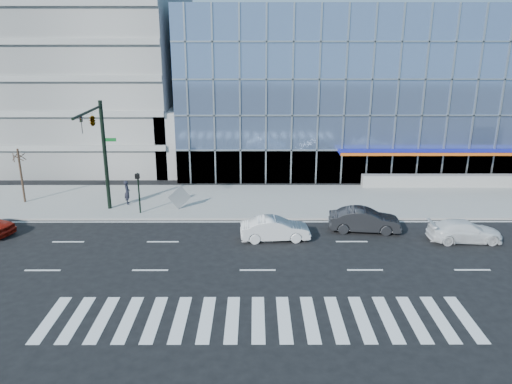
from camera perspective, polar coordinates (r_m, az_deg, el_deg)
ground at (r=31.77m, az=0.15°, el=-5.70°), size 160.00×160.00×0.00m
sidewalk at (r=39.23m, az=0.09°, el=-0.98°), size 120.00×8.00×0.15m
theatre_building at (r=57.20m, az=14.51°, el=11.96°), size 42.00×26.00×15.00m
parking_garage at (r=58.70m, az=-20.53°, el=14.01°), size 24.00×24.00×20.00m
ramp_block at (r=48.50m, az=-7.10°, el=6.08°), size 6.00×8.00×6.00m
traffic_signal at (r=36.03m, az=-17.77°, el=6.52°), size 1.14×5.74×8.00m
ped_signal_post at (r=36.65m, az=-13.30°, el=0.58°), size 0.30×0.33×3.00m
street_tree_near at (r=41.73m, az=-25.51°, el=3.71°), size 1.10×1.10×4.23m
white_suv at (r=34.30m, az=22.73°, el=-4.14°), size 4.63×1.90×1.34m
white_sedan at (r=31.87m, az=2.20°, el=-4.23°), size 4.50×1.83×1.45m
dark_sedan at (r=33.94m, az=12.29°, el=-3.16°), size 4.83×2.10×1.54m
pedestrian at (r=39.22m, az=-14.50°, el=-0.03°), size 0.59×0.76×1.84m
tilted_panel at (r=37.30m, az=-8.74°, el=-0.59°), size 1.63×0.91×1.81m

